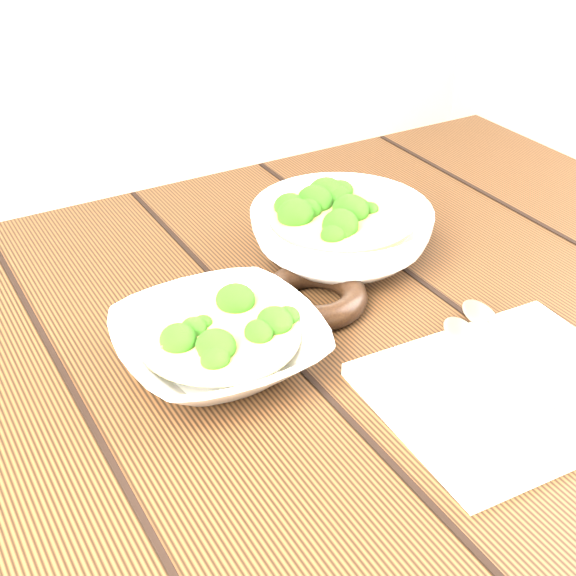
{
  "coord_description": "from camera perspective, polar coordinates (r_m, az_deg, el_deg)",
  "views": [
    {
      "loc": [
        -0.34,
        -0.58,
        1.22
      ],
      "look_at": [
        0.0,
        0.01,
        0.8
      ],
      "focal_mm": 50.0,
      "sensor_mm": 36.0,
      "label": 1
    }
  ],
  "objects": [
    {
      "name": "table",
      "position": [
        0.9,
        0.07,
        -9.47
      ],
      "size": [
        1.2,
        0.8,
        0.75
      ],
      "color": "#392110",
      "rests_on": "ground"
    },
    {
      "name": "soup_bowl_front",
      "position": [
        0.77,
        -4.91,
        -3.95
      ],
      "size": [
        0.2,
        0.2,
        0.06
      ],
      "color": "white",
      "rests_on": "table"
    },
    {
      "name": "soup_bowl_back",
      "position": [
        0.93,
        3.81,
        3.97
      ],
      "size": [
        0.28,
        0.28,
        0.08
      ],
      "color": "white",
      "rests_on": "table"
    },
    {
      "name": "trivet",
      "position": [
        0.86,
        1.85,
        -0.58
      ],
      "size": [
        0.14,
        0.14,
        0.03
      ],
      "primitive_type": "torus",
      "rotation": [
        0.0,
        0.0,
        0.26
      ],
      "color": "black",
      "rests_on": "table"
    },
    {
      "name": "napkin",
      "position": [
        0.77,
        15.44,
        -7.09
      ],
      "size": [
        0.25,
        0.21,
        0.01
      ],
      "primitive_type": "cube",
      "rotation": [
        0.0,
        0.0,
        -0.05
      ],
      "color": "beige",
      "rests_on": "table"
    },
    {
      "name": "spoon_left",
      "position": [
        0.78,
        13.34,
        -4.73
      ],
      "size": [
        0.08,
        0.19,
        0.01
      ],
      "color": "#ADA598",
      "rests_on": "napkin"
    },
    {
      "name": "spoon_right",
      "position": [
        0.82,
        14.67,
        -3.32
      ],
      "size": [
        0.07,
        0.19,
        0.01
      ],
      "color": "#ADA598",
      "rests_on": "napkin"
    }
  ]
}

